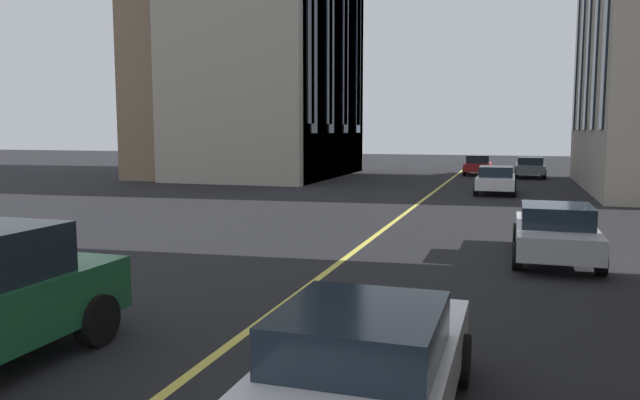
% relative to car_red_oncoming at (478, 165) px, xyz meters
% --- Properties ---
extents(lane_centre_line, '(80.00, 0.16, 0.01)m').
position_rel_car_red_oncoming_xyz_m(lane_centre_line, '(-23.95, 1.44, -0.70)').
color(lane_centre_line, '#D8C64C').
rests_on(lane_centre_line, ground_plane).
extents(car_red_oncoming, '(3.90, 1.89, 1.40)m').
position_rel_car_red_oncoming_xyz_m(car_red_oncoming, '(0.00, 0.00, 0.00)').
color(car_red_oncoming, '#B21E1E').
rests_on(car_red_oncoming, ground_plane).
extents(car_white_far, '(4.40, 1.95, 1.37)m').
position_rel_car_red_oncoming_xyz_m(car_white_far, '(-13.09, -1.61, 0.00)').
color(car_white_far, silver).
rests_on(car_white_far, ground_plane).
extents(car_silver_parked_b, '(4.40, 1.95, 1.37)m').
position_rel_car_red_oncoming_xyz_m(car_silver_parked_b, '(-29.03, -3.46, 0.00)').
color(car_silver_parked_b, '#B7BABF').
rests_on(car_silver_parked_b, ground_plane).
extents(car_white_parked_a, '(4.40, 1.95, 1.37)m').
position_rel_car_red_oncoming_xyz_m(car_white_parked_a, '(-38.72, -1.04, 0.00)').
color(car_white_parked_a, silver).
rests_on(car_white_parked_a, ground_plane).
extents(car_grey_trailing, '(4.40, 1.95, 1.37)m').
position_rel_car_red_oncoming_xyz_m(car_grey_trailing, '(-1.47, -3.46, 0.00)').
color(car_grey_trailing, slate).
rests_on(car_grey_trailing, ground_plane).
extents(building_left_far, '(14.13, 12.38, 21.27)m').
position_rel_car_red_oncoming_xyz_m(building_left_far, '(-4.96, 15.07, 9.93)').
color(building_left_far, '#846B51').
rests_on(building_left_far, ground_plane).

